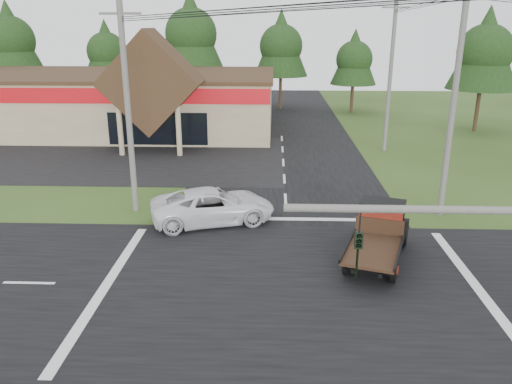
{
  "coord_description": "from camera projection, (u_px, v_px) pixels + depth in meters",
  "views": [
    {
      "loc": [
        -0.71,
        -16.63,
        9.38
      ],
      "look_at": [
        -1.48,
        4.77,
        2.2
      ],
      "focal_mm": 35.0,
      "sensor_mm": 36.0,
      "label": 1
    }
  ],
  "objects": [
    {
      "name": "ground",
      "position": [
        291.0,
        288.0,
        18.72
      ],
      "size": [
        120.0,
        120.0,
        0.0
      ],
      "primitive_type": "plane",
      "color": "#2C3F16",
      "rests_on": "ground"
    },
    {
      "name": "road_ns",
      "position": [
        291.0,
        288.0,
        18.72
      ],
      "size": [
        12.0,
        120.0,
        0.02
      ],
      "primitive_type": "cube",
      "color": "black",
      "rests_on": "ground"
    },
    {
      "name": "road_ew",
      "position": [
        291.0,
        288.0,
        18.72
      ],
      "size": [
        120.0,
        12.0,
        0.02
      ],
      "primitive_type": "cube",
      "color": "black",
      "rests_on": "ground"
    },
    {
      "name": "parking_apron",
      "position": [
        95.0,
        157.0,
        37.2
      ],
      "size": [
        28.0,
        14.0,
        0.02
      ],
      "primitive_type": "cube",
      "color": "black",
      "rests_on": "ground"
    },
    {
      "name": "cvs_building",
      "position": [
        113.0,
        100.0,
        46.39
      ],
      "size": [
        30.4,
        18.2,
        9.19
      ],
      "color": "#9C886A",
      "rests_on": "ground"
    },
    {
      "name": "utility_pole_nw",
      "position": [
        128.0,
        109.0,
        24.86
      ],
      "size": [
        2.0,
        0.3,
        10.5
      ],
      "color": "#595651",
      "rests_on": "ground"
    },
    {
      "name": "utility_pole_ne",
      "position": [
        454.0,
        101.0,
        24.15
      ],
      "size": [
        2.0,
        0.3,
        11.5
      ],
      "color": "#595651",
      "rests_on": "ground"
    },
    {
      "name": "utility_pole_n",
      "position": [
        390.0,
        76.0,
        37.46
      ],
      "size": [
        2.0,
        0.3,
        11.2
      ],
      "color": "#595651",
      "rests_on": "ground"
    },
    {
      "name": "tree_row_a",
      "position": [
        10.0,
        38.0,
        55.09
      ],
      "size": [
        6.72,
        6.72,
        12.12
      ],
      "color": "#332316",
      "rests_on": "ground"
    },
    {
      "name": "tree_row_b",
      "position": [
        106.0,
        50.0,
        57.07
      ],
      "size": [
        5.6,
        5.6,
        10.1
      ],
      "color": "#332316",
      "rests_on": "ground"
    },
    {
      "name": "tree_row_c",
      "position": [
        191.0,
        31.0,
        55.14
      ],
      "size": [
        7.28,
        7.28,
        13.13
      ],
      "color": "#332316",
      "rests_on": "ground"
    },
    {
      "name": "tree_row_d",
      "position": [
        281.0,
        44.0,
        56.17
      ],
      "size": [
        6.16,
        6.16,
        11.11
      ],
      "color": "#332316",
      "rests_on": "ground"
    },
    {
      "name": "tree_row_e",
      "position": [
        354.0,
        57.0,
        54.43
      ],
      "size": [
        5.04,
        5.04,
        9.09
      ],
      "color": "#332316",
      "rests_on": "ground"
    },
    {
      "name": "tree_side_ne",
      "position": [
        486.0,
        49.0,
        44.18
      ],
      "size": [
        6.16,
        6.16,
        11.11
      ],
      "color": "#332316",
      "rests_on": "ground"
    },
    {
      "name": "antique_flatbed_truck",
      "position": [
        377.0,
        235.0,
        20.57
      ],
      "size": [
        3.77,
        5.89,
        2.3
      ],
      "primitive_type": null,
      "rotation": [
        0.0,
        0.0,
        -0.33
      ],
      "color": "#61100D",
      "rests_on": "ground"
    },
    {
      "name": "white_pickup",
      "position": [
        213.0,
        206.0,
        24.8
      ],
      "size": [
        6.65,
        4.45,
        1.69
      ],
      "primitive_type": "imported",
      "rotation": [
        0.0,
        0.0,
        1.86
      ],
      "color": "white",
      "rests_on": "ground"
    }
  ]
}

